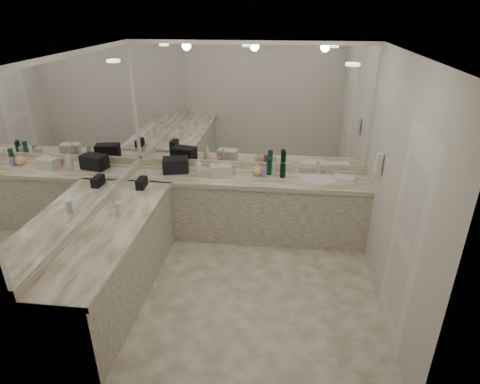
# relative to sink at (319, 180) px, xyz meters

# --- Properties ---
(floor) EXTENTS (3.20, 3.20, 0.00)m
(floor) POSITION_rel_sink_xyz_m (-0.95, -1.20, -0.90)
(floor) COLOR beige
(floor) RESTS_ON ground
(ceiling) EXTENTS (3.20, 3.20, 0.00)m
(ceiling) POSITION_rel_sink_xyz_m (-0.95, -1.20, 1.71)
(ceiling) COLOR white
(ceiling) RESTS_ON floor
(wall_back) EXTENTS (3.20, 0.02, 2.60)m
(wall_back) POSITION_rel_sink_xyz_m (-0.95, 0.30, 0.41)
(wall_back) COLOR beige
(wall_back) RESTS_ON floor
(wall_left) EXTENTS (0.02, 3.00, 2.60)m
(wall_left) POSITION_rel_sink_xyz_m (-2.55, -1.20, 0.41)
(wall_left) COLOR beige
(wall_left) RESTS_ON floor
(wall_right) EXTENTS (0.02, 3.00, 2.60)m
(wall_right) POSITION_rel_sink_xyz_m (0.65, -1.20, 0.41)
(wall_right) COLOR beige
(wall_right) RESTS_ON floor
(vanity_back_base) EXTENTS (3.20, 0.60, 0.84)m
(vanity_back_base) POSITION_rel_sink_xyz_m (-0.95, 0.00, -0.48)
(vanity_back_base) COLOR beige
(vanity_back_base) RESTS_ON floor
(vanity_back_top) EXTENTS (3.20, 0.64, 0.06)m
(vanity_back_top) POSITION_rel_sink_xyz_m (-0.95, -0.01, -0.03)
(vanity_back_top) COLOR silver
(vanity_back_top) RESTS_ON vanity_back_base
(vanity_left_base) EXTENTS (0.60, 2.40, 0.84)m
(vanity_left_base) POSITION_rel_sink_xyz_m (-2.25, -1.50, -0.48)
(vanity_left_base) COLOR beige
(vanity_left_base) RESTS_ON floor
(vanity_left_top) EXTENTS (0.64, 2.42, 0.06)m
(vanity_left_top) POSITION_rel_sink_xyz_m (-2.24, -1.50, -0.03)
(vanity_left_top) COLOR silver
(vanity_left_top) RESTS_ON vanity_left_base
(backsplash_back) EXTENTS (3.20, 0.04, 0.10)m
(backsplash_back) POSITION_rel_sink_xyz_m (-0.95, 0.28, 0.05)
(backsplash_back) COLOR silver
(backsplash_back) RESTS_ON vanity_back_top
(backsplash_left) EXTENTS (0.04, 3.00, 0.10)m
(backsplash_left) POSITION_rel_sink_xyz_m (-2.53, -1.20, 0.05)
(backsplash_left) COLOR silver
(backsplash_left) RESTS_ON vanity_left_top
(mirror_back) EXTENTS (3.12, 0.01, 1.55)m
(mirror_back) POSITION_rel_sink_xyz_m (-0.95, 0.29, 0.88)
(mirror_back) COLOR white
(mirror_back) RESTS_ON wall_back
(mirror_left) EXTENTS (0.01, 2.92, 1.55)m
(mirror_left) POSITION_rel_sink_xyz_m (-2.54, -1.20, 0.88)
(mirror_left) COLOR white
(mirror_left) RESTS_ON wall_left
(sink) EXTENTS (0.44, 0.44, 0.03)m
(sink) POSITION_rel_sink_xyz_m (0.00, 0.00, 0.00)
(sink) COLOR white
(sink) RESTS_ON vanity_back_top
(faucet) EXTENTS (0.24, 0.16, 0.14)m
(faucet) POSITION_rel_sink_xyz_m (0.00, 0.21, 0.07)
(faucet) COLOR silver
(faucet) RESTS_ON vanity_back_top
(wall_phone) EXTENTS (0.06, 0.10, 0.24)m
(wall_phone) POSITION_rel_sink_xyz_m (0.61, -0.50, 0.46)
(wall_phone) COLOR white
(wall_phone) RESTS_ON wall_right
(door) EXTENTS (0.02, 0.82, 2.10)m
(door) POSITION_rel_sink_xyz_m (0.64, -1.70, 0.16)
(door) COLOR white
(door) RESTS_ON wall_right
(black_toiletry_bag) EXTENTS (0.38, 0.29, 0.20)m
(black_toiletry_bag) POSITION_rel_sink_xyz_m (-1.95, 0.06, 0.10)
(black_toiletry_bag) COLOR black
(black_toiletry_bag) RESTS_ON vanity_back_top
(black_bag_spill) EXTENTS (0.11, 0.22, 0.12)m
(black_bag_spill) POSITION_rel_sink_xyz_m (-2.25, -0.50, 0.06)
(black_bag_spill) COLOR black
(black_bag_spill) RESTS_ON vanity_left_top
(cream_cosmetic_case) EXTENTS (0.32, 0.23, 0.16)m
(cream_cosmetic_case) POSITION_rel_sink_xyz_m (-1.31, -0.03, 0.09)
(cream_cosmetic_case) COLOR beige
(cream_cosmetic_case) RESTS_ON vanity_back_top
(hand_towel) EXTENTS (0.29, 0.23, 0.04)m
(hand_towel) POSITION_rel_sink_xyz_m (0.32, 0.04, 0.03)
(hand_towel) COLOR white
(hand_towel) RESTS_ON vanity_back_top
(lotion_left) EXTENTS (0.07, 0.07, 0.16)m
(lotion_left) POSITION_rel_sink_xyz_m (-2.25, -1.24, 0.08)
(lotion_left) COLOR white
(lotion_left) RESTS_ON vanity_left_top
(soap_bottle_a) EXTENTS (0.12, 0.12, 0.23)m
(soap_bottle_a) POSITION_rel_sink_xyz_m (-1.62, 0.00, 0.12)
(soap_bottle_a) COLOR silver
(soap_bottle_a) RESTS_ON vanity_back_top
(soap_bottle_b) EXTENTS (0.10, 0.10, 0.21)m
(soap_bottle_b) POSITION_rel_sink_xyz_m (-1.38, 0.02, 0.11)
(soap_bottle_b) COLOR silver
(soap_bottle_b) RESTS_ON vanity_back_top
(soap_bottle_c) EXTENTS (0.18, 0.18, 0.19)m
(soap_bottle_c) POSITION_rel_sink_xyz_m (-0.83, 0.07, 0.10)
(soap_bottle_c) COLOR #DAB68B
(soap_bottle_c) RESTS_ON vanity_back_top
(green_bottle_0) EXTENTS (0.06, 0.06, 0.21)m
(green_bottle_0) POSITION_rel_sink_xyz_m (-0.49, 0.02, 0.11)
(green_bottle_0) COLOR #0D5631
(green_bottle_0) RESTS_ON vanity_back_top
(green_bottle_1) EXTENTS (0.07, 0.07, 0.18)m
(green_bottle_1) POSITION_rel_sink_xyz_m (-0.48, 0.04, 0.10)
(green_bottle_1) COLOR #0D5631
(green_bottle_1) RESTS_ON vanity_back_top
(green_bottle_2) EXTENTS (0.07, 0.07, 0.22)m
(green_bottle_2) POSITION_rel_sink_xyz_m (-0.67, 0.12, 0.11)
(green_bottle_2) COLOR #0D5631
(green_bottle_2) RESTS_ON vanity_back_top
(amenity_bottle_0) EXTENTS (0.04, 0.04, 0.11)m
(amenity_bottle_0) POSITION_rel_sink_xyz_m (-1.35, 0.09, 0.06)
(amenity_bottle_0) COLOR #E0B28C
(amenity_bottle_0) RESTS_ON vanity_back_top
(amenity_bottle_1) EXTENTS (0.04, 0.04, 0.13)m
(amenity_bottle_1) POSITION_rel_sink_xyz_m (-1.32, -0.00, 0.07)
(amenity_bottle_1) COLOR silver
(amenity_bottle_1) RESTS_ON vanity_back_top
(amenity_bottle_2) EXTENTS (0.04, 0.04, 0.09)m
(amenity_bottle_2) POSITION_rel_sink_xyz_m (-0.30, 0.12, 0.05)
(amenity_bottle_2) COLOR white
(amenity_bottle_2) RESTS_ON vanity_back_top
(amenity_bottle_3) EXTENTS (0.06, 0.06, 0.13)m
(amenity_bottle_3) POSITION_rel_sink_xyz_m (-0.74, 0.01, 0.07)
(amenity_bottle_3) COLOR #9966B2
(amenity_bottle_3) RESTS_ON vanity_back_top
(amenity_bottle_4) EXTENTS (0.06, 0.06, 0.06)m
(amenity_bottle_4) POSITION_rel_sink_xyz_m (-1.10, 0.11, 0.04)
(amenity_bottle_4) COLOR silver
(amenity_bottle_4) RESTS_ON vanity_back_top
(amenity_bottle_5) EXTENTS (0.05, 0.05, 0.14)m
(amenity_bottle_5) POSITION_rel_sink_xyz_m (-0.60, 0.14, 0.07)
(amenity_bottle_5) COLOR silver
(amenity_bottle_5) RESTS_ON vanity_back_top
(amenity_bottle_6) EXTENTS (0.06, 0.06, 0.09)m
(amenity_bottle_6) POSITION_rel_sink_xyz_m (-1.42, 0.14, 0.05)
(amenity_bottle_6) COLOR #E57F66
(amenity_bottle_6) RESTS_ON vanity_back_top
(amenity_bottle_7) EXTENTS (0.06, 0.06, 0.08)m
(amenity_bottle_7) POSITION_rel_sink_xyz_m (-1.61, -0.02, 0.05)
(amenity_bottle_7) COLOR silver
(amenity_bottle_7) RESTS_ON vanity_back_top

